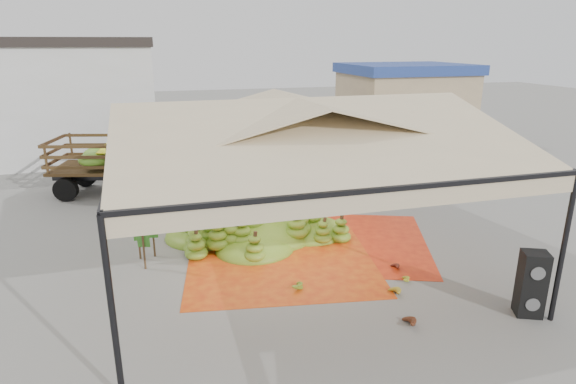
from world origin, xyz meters
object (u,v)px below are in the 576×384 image
object	(u,v)px
truck_right	(354,134)
truck_left	(147,158)
speaker_stack	(531,284)
vendor	(255,193)
banana_heap	(261,216)

from	to	relation	value
truck_right	truck_left	bearing A→B (deg)	-141.26
speaker_stack	vendor	bearing A→B (deg)	145.31
banana_heap	truck_right	distance (m)	9.48
truck_left	vendor	bearing A→B (deg)	-36.42
banana_heap	speaker_stack	size ratio (longest dim) A/B	3.95
truck_left	truck_right	xyz separation A→B (m)	(8.95, 2.31, 0.01)
speaker_stack	banana_heap	bearing A→B (deg)	151.20
banana_heap	truck_right	bearing A→B (deg)	50.90
banana_heap	speaker_stack	xyz separation A→B (m)	(4.20, -5.49, 0.10)
vendor	truck_right	world-z (taller)	truck_right
vendor	truck_right	distance (m)	8.49
banana_heap	truck_right	xyz separation A→B (m)	(5.96, 7.33, 0.71)
speaker_stack	truck_right	distance (m)	12.96
vendor	speaker_stack	bearing A→B (deg)	107.72
speaker_stack	truck_left	xyz separation A→B (m)	(-7.19, 10.51, 0.59)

